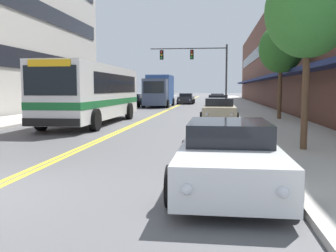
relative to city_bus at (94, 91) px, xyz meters
name	(u,v)px	position (x,y,z in m)	size (l,w,h in m)	color
ground_plane	(179,105)	(2.33, 23.49, -1.74)	(240.00, 240.00, 0.00)	#565659
sidewalk_left	(117,104)	(-5.02, 23.49, -1.68)	(3.71, 106.00, 0.12)	#B2ADA5
sidewalk_right	(244,105)	(9.69, 23.49, -1.68)	(3.71, 106.00, 0.12)	#B2ADA5
centre_line	(179,105)	(2.33, 23.49, -1.74)	(0.34, 106.00, 0.01)	yellow
storefront_row_right	(301,58)	(15.77, 23.49, 3.44)	(9.10, 68.00, 10.37)	brown
city_bus	(94,91)	(0.00, 0.00, 0.00)	(2.81, 10.75, 3.07)	silver
car_slate_blue_parked_left_near	(111,104)	(-2.10, 10.73, -1.14)	(2.20, 4.14, 1.25)	#475675
car_black_parked_left_far	(132,101)	(-2.08, 18.46, -1.12)	(2.17, 4.35, 1.33)	black
car_white_parked_right_foreground	(228,155)	(6.78, -12.41, -1.14)	(2.03, 4.75, 1.24)	white
car_beige_parked_right_mid	(219,111)	(6.72, 1.38, -1.10)	(2.00, 4.56, 1.35)	#BCAD89
car_dark_grey_parked_right_far	(218,104)	(6.72, 10.72, -1.11)	(1.99, 4.15, 1.38)	#38383D
car_navy_parked_right_end	(217,99)	(6.71, 26.00, -1.12)	(2.02, 4.59, 1.29)	#19234C
car_charcoal_moving_lead	(186,99)	(2.89, 26.80, -1.12)	(2.04, 4.63, 1.31)	#232328
box_truck	(159,91)	(0.68, 18.95, -0.06)	(2.67, 6.71, 3.27)	#475675
traffic_signal_mast	(199,62)	(4.87, 17.44, 2.70)	(7.56, 0.38, 6.14)	#47474C
street_tree_right_near	(308,11)	(9.07, -8.47, 2.30)	(2.40, 2.40, 5.25)	brown
street_tree_right_mid	(281,49)	(10.24, 2.90, 2.42)	(2.54, 2.54, 5.45)	brown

